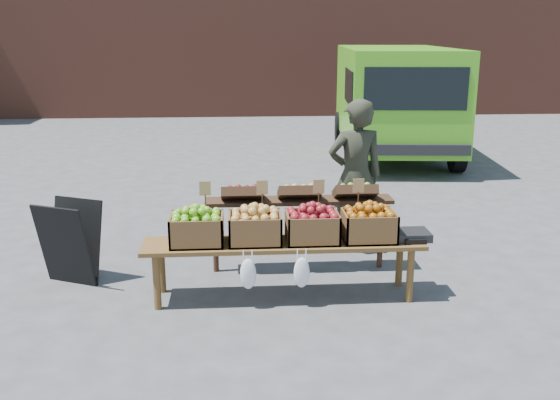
{
  "coord_description": "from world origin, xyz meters",
  "views": [
    {
      "loc": [
        -1.14,
        -5.96,
        2.53
      ],
      "look_at": [
        -0.7,
        0.2,
        0.85
      ],
      "focal_mm": 40.0,
      "sensor_mm": 36.0,
      "label": 1
    }
  ],
  "objects_px": {
    "chalkboard_sign": "(70,242)",
    "crate_golden_apples": "(197,230)",
    "weighing_scale": "(411,235)",
    "crate_russet_pears": "(255,228)",
    "crate_green_apples": "(369,226)",
    "vendor": "(355,176)",
    "crate_red_apples": "(312,227)",
    "delivery_van": "(394,103)",
    "display_bench": "(284,269)",
    "back_table": "(299,224)"
  },
  "relations": [
    {
      "from": "crate_golden_apples",
      "to": "crate_green_apples",
      "type": "height_order",
      "value": "same"
    },
    {
      "from": "chalkboard_sign",
      "to": "crate_red_apples",
      "type": "distance_m",
      "value": 2.5
    },
    {
      "from": "crate_russet_pears",
      "to": "crate_golden_apples",
      "type": "bearing_deg",
      "value": 180.0
    },
    {
      "from": "weighing_scale",
      "to": "display_bench",
      "type": "bearing_deg",
      "value": 180.0
    },
    {
      "from": "weighing_scale",
      "to": "vendor",
      "type": "bearing_deg",
      "value": 103.4
    },
    {
      "from": "crate_red_apples",
      "to": "crate_green_apples",
      "type": "height_order",
      "value": "same"
    },
    {
      "from": "vendor",
      "to": "back_table",
      "type": "xyz_separation_m",
      "value": [
        -0.72,
        -0.6,
        -0.38
      ]
    },
    {
      "from": "back_table",
      "to": "display_bench",
      "type": "bearing_deg",
      "value": -106.94
    },
    {
      "from": "delivery_van",
      "to": "weighing_scale",
      "type": "distance_m",
      "value": 7.2
    },
    {
      "from": "crate_golden_apples",
      "to": "weighing_scale",
      "type": "distance_m",
      "value": 2.08
    },
    {
      "from": "crate_russet_pears",
      "to": "weighing_scale",
      "type": "bearing_deg",
      "value": 0.0
    },
    {
      "from": "crate_red_apples",
      "to": "weighing_scale",
      "type": "distance_m",
      "value": 0.98
    },
    {
      "from": "crate_green_apples",
      "to": "weighing_scale",
      "type": "relative_size",
      "value": 1.47
    },
    {
      "from": "crate_green_apples",
      "to": "weighing_scale",
      "type": "distance_m",
      "value": 0.44
    },
    {
      "from": "crate_russet_pears",
      "to": "vendor",
      "type": "bearing_deg",
      "value": 47.44
    },
    {
      "from": "back_table",
      "to": "crate_green_apples",
      "type": "distance_m",
      "value": 0.96
    },
    {
      "from": "chalkboard_sign",
      "to": "weighing_scale",
      "type": "xyz_separation_m",
      "value": [
        3.41,
        -0.51,
        0.17
      ]
    },
    {
      "from": "chalkboard_sign",
      "to": "display_bench",
      "type": "xyz_separation_m",
      "value": [
        2.16,
        -0.51,
        -0.15
      ]
    },
    {
      "from": "crate_red_apples",
      "to": "crate_green_apples",
      "type": "xyz_separation_m",
      "value": [
        0.55,
        0.0,
        0.0
      ]
    },
    {
      "from": "crate_russet_pears",
      "to": "crate_green_apples",
      "type": "height_order",
      "value": "same"
    },
    {
      "from": "chalkboard_sign",
      "to": "crate_russet_pears",
      "type": "height_order",
      "value": "chalkboard_sign"
    },
    {
      "from": "display_bench",
      "to": "crate_red_apples",
      "type": "xyz_separation_m",
      "value": [
        0.27,
        0.0,
        0.42
      ]
    },
    {
      "from": "crate_red_apples",
      "to": "crate_green_apples",
      "type": "distance_m",
      "value": 0.55
    },
    {
      "from": "weighing_scale",
      "to": "crate_red_apples",
      "type": "bearing_deg",
      "value": 180.0
    },
    {
      "from": "crate_red_apples",
      "to": "crate_green_apples",
      "type": "relative_size",
      "value": 1.0
    },
    {
      "from": "vendor",
      "to": "crate_red_apples",
      "type": "height_order",
      "value": "vendor"
    },
    {
      "from": "chalkboard_sign",
      "to": "crate_golden_apples",
      "type": "bearing_deg",
      "value": 3.35
    },
    {
      "from": "back_table",
      "to": "crate_green_apples",
      "type": "height_order",
      "value": "back_table"
    },
    {
      "from": "back_table",
      "to": "crate_russet_pears",
      "type": "bearing_deg",
      "value": -124.47
    },
    {
      "from": "crate_red_apples",
      "to": "crate_russet_pears",
      "type": "bearing_deg",
      "value": 180.0
    },
    {
      "from": "delivery_van",
      "to": "display_bench",
      "type": "bearing_deg",
      "value": -106.29
    },
    {
      "from": "display_bench",
      "to": "delivery_van",
      "type": "bearing_deg",
      "value": 68.2
    },
    {
      "from": "vendor",
      "to": "weighing_scale",
      "type": "distance_m",
      "value": 1.39
    },
    {
      "from": "vendor",
      "to": "crate_russet_pears",
      "type": "bearing_deg",
      "value": 40.59
    },
    {
      "from": "delivery_van",
      "to": "back_table",
      "type": "height_order",
      "value": "delivery_van"
    },
    {
      "from": "crate_golden_apples",
      "to": "crate_red_apples",
      "type": "xyz_separation_m",
      "value": [
        1.1,
        0.0,
        0.0
      ]
    },
    {
      "from": "chalkboard_sign",
      "to": "display_bench",
      "type": "distance_m",
      "value": 2.22
    },
    {
      "from": "delivery_van",
      "to": "crate_golden_apples",
      "type": "distance_m",
      "value": 7.9
    },
    {
      "from": "crate_red_apples",
      "to": "delivery_van",
      "type": "bearing_deg",
      "value": 70.16
    },
    {
      "from": "crate_golden_apples",
      "to": "weighing_scale",
      "type": "bearing_deg",
      "value": 0.0
    },
    {
      "from": "chalkboard_sign",
      "to": "crate_green_apples",
      "type": "relative_size",
      "value": 1.75
    },
    {
      "from": "chalkboard_sign",
      "to": "back_table",
      "type": "xyz_separation_m",
      "value": [
        2.37,
        0.21,
        0.08
      ]
    },
    {
      "from": "back_table",
      "to": "crate_green_apples",
      "type": "bearing_deg",
      "value": -49.93
    },
    {
      "from": "crate_golden_apples",
      "to": "crate_russet_pears",
      "type": "xyz_separation_m",
      "value": [
        0.55,
        0.0,
        0.0
      ]
    },
    {
      "from": "crate_golden_apples",
      "to": "display_bench",
      "type": "bearing_deg",
      "value": 0.0
    },
    {
      "from": "vendor",
      "to": "crate_golden_apples",
      "type": "xyz_separation_m",
      "value": [
        -1.76,
        -1.32,
        -0.19
      ]
    },
    {
      "from": "vendor",
      "to": "weighing_scale",
      "type": "bearing_deg",
      "value": 96.55
    },
    {
      "from": "vendor",
      "to": "display_bench",
      "type": "height_order",
      "value": "vendor"
    },
    {
      "from": "back_table",
      "to": "crate_red_apples",
      "type": "xyz_separation_m",
      "value": [
        0.06,
        -0.72,
        0.19
      ]
    },
    {
      "from": "back_table",
      "to": "vendor",
      "type": "bearing_deg",
      "value": 39.89
    }
  ]
}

